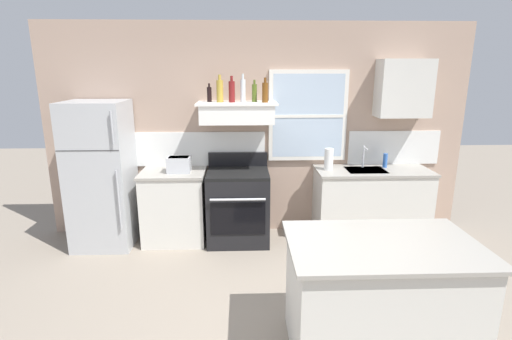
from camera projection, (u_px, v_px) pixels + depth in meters
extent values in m
plane|color=gray|center=(267.00, 335.00, 3.24)|extent=(16.00, 16.00, 0.00)
cube|color=tan|center=(257.00, 131.00, 5.06)|extent=(5.40, 0.06, 2.70)
cube|color=white|center=(168.00, 149.00, 5.03)|extent=(2.50, 0.02, 0.44)
cube|color=white|center=(394.00, 148.00, 5.14)|extent=(1.20, 0.02, 0.44)
cube|color=white|center=(308.00, 116.00, 4.98)|extent=(1.00, 0.04, 1.15)
cube|color=silver|center=(308.00, 116.00, 4.97)|extent=(0.90, 0.01, 1.05)
cube|color=white|center=(308.00, 116.00, 4.96)|extent=(0.90, 0.02, 0.04)
cube|color=#B7BABC|center=(101.00, 175.00, 4.73)|extent=(0.70, 0.68, 1.77)
cube|color=#333333|center=(87.00, 151.00, 4.30)|extent=(0.69, 0.00, 0.01)
cylinder|color=#A5A8AD|center=(119.00, 200.00, 4.43)|extent=(0.02, 0.02, 0.69)
cylinder|color=#A5A8AD|center=(112.00, 128.00, 4.22)|extent=(0.02, 0.02, 0.36)
cube|color=silver|center=(175.00, 207.00, 4.93)|extent=(0.76, 0.60, 0.88)
cube|color=#9E998E|center=(173.00, 173.00, 4.81)|extent=(0.79, 0.63, 0.03)
cube|color=silver|center=(179.00, 165.00, 4.75)|extent=(0.28, 0.20, 0.19)
cube|color=black|center=(179.00, 157.00, 4.73)|extent=(0.24, 0.16, 0.01)
cube|color=black|center=(167.00, 162.00, 4.74)|extent=(0.02, 0.03, 0.02)
cube|color=black|center=(238.00, 208.00, 4.92)|extent=(0.76, 0.64, 0.87)
cube|color=black|center=(238.00, 173.00, 4.81)|extent=(0.76, 0.64, 0.04)
cube|color=black|center=(238.00, 159.00, 5.06)|extent=(0.76, 0.06, 0.18)
cube|color=black|center=(238.00, 219.00, 4.61)|extent=(0.65, 0.01, 0.40)
cylinder|color=silver|center=(238.00, 200.00, 4.51)|extent=(0.65, 0.03, 0.03)
cube|color=white|center=(237.00, 114.00, 4.72)|extent=(0.88, 0.48, 0.22)
cube|color=#262628|center=(237.00, 123.00, 4.52)|extent=(0.75, 0.02, 0.04)
cube|color=white|center=(237.00, 103.00, 4.69)|extent=(0.96, 0.52, 0.02)
cylinder|color=black|center=(209.00, 95.00, 4.70)|extent=(0.06, 0.06, 0.18)
cylinder|color=black|center=(209.00, 85.00, 4.67)|extent=(0.02, 0.02, 0.04)
cylinder|color=#B29333|center=(220.00, 91.00, 4.66)|extent=(0.08, 0.08, 0.26)
cylinder|color=#B29333|center=(220.00, 77.00, 4.61)|extent=(0.03, 0.03, 0.06)
cylinder|color=maroon|center=(232.00, 92.00, 4.65)|extent=(0.07, 0.07, 0.25)
cylinder|color=maroon|center=(232.00, 78.00, 4.61)|extent=(0.03, 0.03, 0.06)
cylinder|color=silver|center=(243.00, 91.00, 4.69)|extent=(0.06, 0.06, 0.27)
cylinder|color=silver|center=(243.00, 77.00, 4.64)|extent=(0.03, 0.03, 0.07)
cylinder|color=#4C601E|center=(254.00, 93.00, 4.70)|extent=(0.06, 0.06, 0.21)
cylinder|color=#4C601E|center=(254.00, 82.00, 4.67)|extent=(0.03, 0.03, 0.05)
cylinder|color=brown|center=(265.00, 93.00, 4.63)|extent=(0.07, 0.07, 0.23)
cylinder|color=brown|center=(265.00, 80.00, 4.59)|extent=(0.03, 0.03, 0.06)
cube|color=silver|center=(370.00, 205.00, 5.02)|extent=(1.40, 0.60, 0.88)
cube|color=#9E998E|center=(373.00, 171.00, 4.90)|extent=(1.43, 0.63, 0.03)
cube|color=#B7BABC|center=(366.00, 170.00, 4.88)|extent=(0.48, 0.36, 0.01)
cylinder|color=silver|center=(363.00, 157.00, 4.98)|extent=(0.03, 0.03, 0.28)
cylinder|color=silver|center=(366.00, 149.00, 4.87)|extent=(0.02, 0.16, 0.02)
cylinder|color=white|center=(329.00, 159.00, 4.85)|extent=(0.11, 0.11, 0.27)
cylinder|color=blue|center=(385.00, 161.00, 4.98)|extent=(0.06, 0.06, 0.18)
cube|color=silver|center=(379.00, 300.00, 2.96)|extent=(1.32, 0.82, 0.88)
cube|color=#9E998E|center=(384.00, 245.00, 2.85)|extent=(1.40, 0.90, 0.03)
cube|color=silver|center=(404.00, 88.00, 4.80)|extent=(0.64, 0.32, 0.70)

